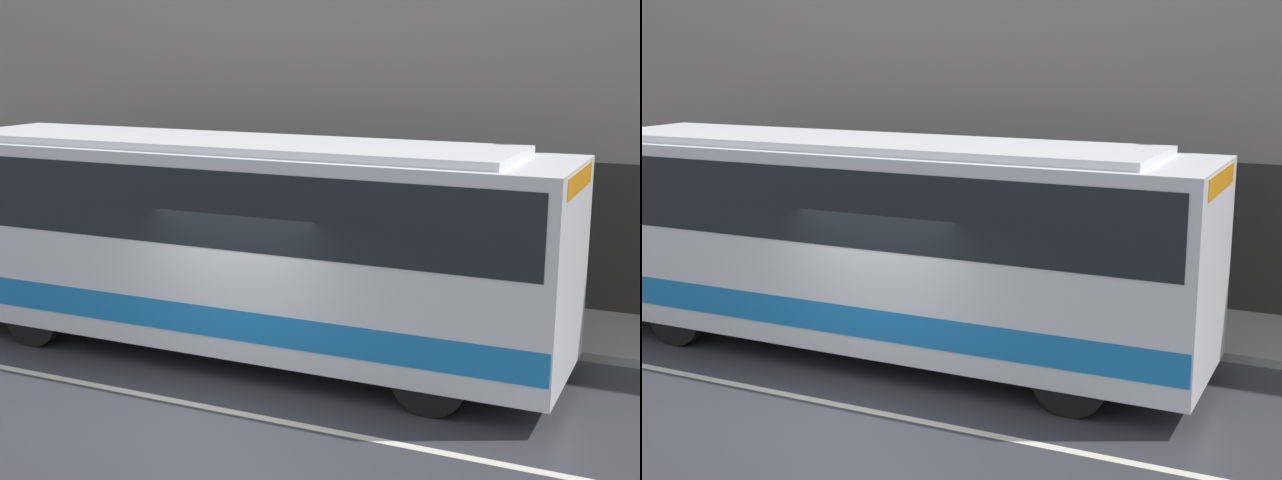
% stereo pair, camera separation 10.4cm
% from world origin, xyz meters
% --- Properties ---
extents(ground_plane, '(60.00, 60.00, 0.00)m').
position_xyz_m(ground_plane, '(0.00, 0.00, 0.00)').
color(ground_plane, '#333338').
extents(sidewalk, '(60.00, 2.49, 0.14)m').
position_xyz_m(sidewalk, '(0.00, 5.25, 0.07)').
color(sidewalk, gray).
rests_on(sidewalk, ground_plane).
extents(building_facade, '(60.00, 0.35, 11.41)m').
position_xyz_m(building_facade, '(0.00, 6.64, 5.50)').
color(building_facade, gray).
rests_on(building_facade, ground_plane).
extents(lane_stripe, '(54.00, 0.14, 0.01)m').
position_xyz_m(lane_stripe, '(0.00, 0.00, 0.00)').
color(lane_stripe, beige).
rests_on(lane_stripe, ground_plane).
extents(transit_bus, '(10.76, 2.53, 3.41)m').
position_xyz_m(transit_bus, '(-0.90, 2.15, 1.92)').
color(transit_bus, silver).
rests_on(transit_bus, ground_plane).
extents(pedestrian_waiting, '(0.36, 0.36, 1.67)m').
position_xyz_m(pedestrian_waiting, '(-5.17, 5.75, 0.92)').
color(pedestrian_waiting, '#333338').
rests_on(pedestrian_waiting, sidewalk).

